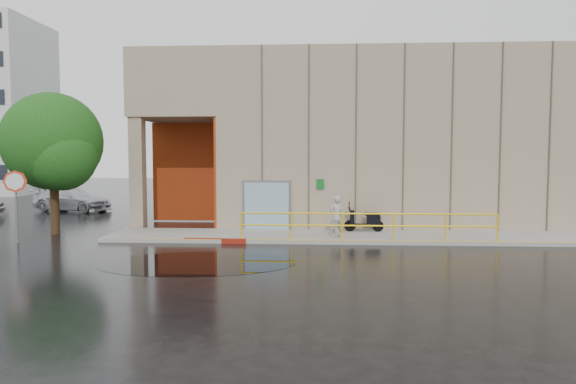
% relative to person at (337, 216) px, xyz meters
% --- Properties ---
extents(ground, '(120.00, 120.00, 0.00)m').
position_rel_person_xyz_m(ground, '(-3.12, -3.83, -0.96)').
color(ground, black).
rests_on(ground, ground).
extents(sidewalk, '(20.00, 3.00, 0.15)m').
position_rel_person_xyz_m(sidewalk, '(0.88, 0.67, -0.89)').
color(sidewalk, gray).
rests_on(sidewalk, ground).
extents(building, '(20.00, 10.17, 8.00)m').
position_rel_person_xyz_m(building, '(1.98, 7.16, 3.24)').
color(building, gray).
rests_on(building, ground).
extents(guardrail, '(9.56, 0.06, 1.03)m').
position_rel_person_xyz_m(guardrail, '(1.13, -0.68, -0.28)').
color(guardrail, yellow).
rests_on(guardrail, sidewalk).
extents(person, '(0.70, 0.62, 1.62)m').
position_rel_person_xyz_m(person, '(0.00, 0.00, 0.00)').
color(person, '#A6A6AB').
rests_on(person, sidewalk).
extents(scooter, '(1.64, 0.54, 1.26)m').
position_rel_person_xyz_m(scooter, '(1.22, 1.60, -0.08)').
color(scooter, black).
rests_on(scooter, sidewalk).
extents(stop_sign, '(0.74, 0.44, 2.76)m').
position_rel_person_xyz_m(stop_sign, '(-12.12, -1.11, 1.03)').
color(stop_sign, slate).
rests_on(stop_sign, ground).
extents(red_curb, '(2.41, 0.27, 0.18)m').
position_rel_person_xyz_m(red_curb, '(-4.62, -0.73, -0.87)').
color(red_curb, maroon).
rests_on(red_curb, ground).
extents(puddle, '(6.43, 4.35, 0.01)m').
position_rel_person_xyz_m(puddle, '(-4.44, -4.36, -0.96)').
color(puddle, black).
rests_on(puddle, ground).
extents(car_c, '(5.16, 3.08, 1.40)m').
position_rel_person_xyz_m(car_c, '(-15.40, 10.10, -0.26)').
color(car_c, silver).
rests_on(car_c, ground).
extents(tree_near, '(4.08, 4.08, 5.95)m').
position_rel_person_xyz_m(tree_near, '(-11.68, 1.08, 2.78)').
color(tree_near, black).
rests_on(tree_near, ground).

